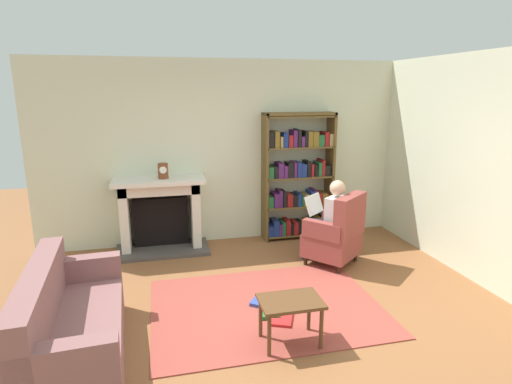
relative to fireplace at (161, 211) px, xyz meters
name	(u,v)px	position (x,y,z in m)	size (l,w,h in m)	color
ground	(274,322)	(1.05, -2.30, -0.57)	(14.00, 14.00, 0.00)	brown
back_wall	(229,152)	(1.05, 0.25, 0.78)	(5.60, 0.10, 2.70)	beige
side_wall_right	(439,159)	(3.70, -1.05, 0.78)	(0.10, 5.20, 2.70)	beige
area_rug	(266,307)	(1.05, -2.00, -0.56)	(2.40, 1.80, 0.01)	#9F4337
fireplace	(161,211)	(0.00, 0.00, 0.00)	(1.30, 0.64, 1.07)	#4C4742
mantel_clock	(163,171)	(0.06, -0.10, 0.61)	(0.14, 0.14, 0.21)	brown
bookshelf	(298,178)	(2.07, 0.04, 0.38)	(1.09, 0.32, 1.94)	brown
armchair_reading	(337,234)	(2.23, -1.10, -0.14)	(0.89, 0.89, 0.97)	#331E14
seated_reader	(329,218)	(2.16, -1.01, 0.05)	(0.57, 0.59, 1.14)	silver
sofa_floral	(71,327)	(-0.79, -2.50, -0.25)	(0.83, 1.74, 0.85)	#865858
side_table	(290,307)	(1.09, -2.68, -0.20)	(0.56, 0.39, 0.44)	brown
scattered_books	(279,307)	(1.16, -2.07, -0.54)	(0.75, 0.72, 0.04)	#267233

